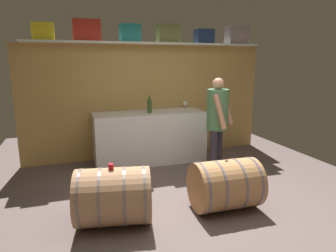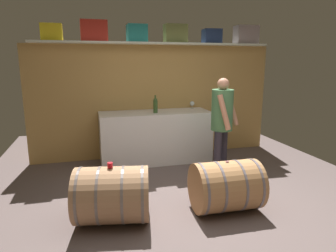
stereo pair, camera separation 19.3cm
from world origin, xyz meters
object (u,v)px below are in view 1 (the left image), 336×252
at_px(toolcase_teal, 130,33).
at_px(wine_barrel_far, 225,185).
at_px(wine_barrel_near, 113,196).
at_px(toolcase_navy, 204,37).
at_px(wine_glass, 185,103).
at_px(toolcase_red, 87,31).
at_px(toolcase_yellow, 43,32).
at_px(toolcase_grey, 237,35).
at_px(wine_bottle_green, 150,105).
at_px(tasting_cup, 111,166).
at_px(toolcase_olive, 168,34).
at_px(winemaker_pouring, 218,117).
at_px(work_cabinet, 150,137).

bearing_deg(toolcase_teal, wine_barrel_far, -74.18).
bearing_deg(toolcase_teal, wine_barrel_near, -108.04).
bearing_deg(wine_barrel_near, toolcase_navy, 57.19).
bearing_deg(wine_glass, toolcase_red, 179.85).
xyz_separation_m(toolcase_yellow, toolcase_grey, (3.43, 0.00, 0.03)).
relative_size(wine_bottle_green, wine_glass, 2.23).
xyz_separation_m(toolcase_red, wine_barrel_far, (1.38, -2.23, -1.94)).
relative_size(wine_barrel_near, tasting_cup, 15.45).
distance_m(toolcase_olive, tasting_cup, 2.99).
xyz_separation_m(wine_glass, tasting_cup, (-1.70, -2.15, -0.31)).
distance_m(toolcase_yellow, toolcase_navy, 2.74).
bearing_deg(toolcase_yellow, toolcase_olive, -0.22).
bearing_deg(wine_barrel_far, toolcase_red, 123.29).
height_order(toolcase_navy, winemaker_pouring, toolcase_navy).
distance_m(toolcase_teal, wine_bottle_green, 1.26).
height_order(toolcase_grey, wine_barrel_far, toolcase_grey).
xyz_separation_m(wine_bottle_green, tasting_cup, (-0.92, -1.83, -0.36)).
bearing_deg(wine_glass, toolcase_yellow, 179.89).
bearing_deg(toolcase_navy, wine_barrel_far, -103.19).
height_order(toolcase_olive, wine_bottle_green, toolcase_olive).
distance_m(toolcase_navy, wine_bottle_green, 1.67).
xyz_separation_m(toolcase_teal, wine_barrel_near, (-0.67, -2.15, -1.90)).
relative_size(toolcase_red, work_cabinet, 0.22).
bearing_deg(tasting_cup, toolcase_teal, 72.55).
distance_m(wine_bottle_green, wine_barrel_near, 2.16).
relative_size(toolcase_navy, toolcase_grey, 0.76).
bearing_deg(wine_barrel_near, wine_bottle_green, 74.30).
bearing_deg(wine_bottle_green, toolcase_teal, 126.25).
bearing_deg(toolcase_navy, toolcase_red, -175.52).
bearing_deg(toolcase_teal, toolcase_grey, -0.81).
relative_size(toolcase_teal, wine_bottle_green, 1.09).
bearing_deg(winemaker_pouring, work_cabinet, -96.15).
height_order(toolcase_teal, toolcase_olive, toolcase_olive).
bearing_deg(winemaker_pouring, wine_glass, -133.60).
bearing_deg(toolcase_yellow, toolcase_red, -0.22).
bearing_deg(wine_glass, wine_bottle_green, -157.57).
xyz_separation_m(toolcase_yellow, toolcase_navy, (2.74, 0.00, -0.01)).
height_order(wine_bottle_green, tasting_cup, wine_bottle_green).
height_order(tasting_cup, winemaker_pouring, winemaker_pouring).
bearing_deg(wine_bottle_green, wine_barrel_far, -77.37).
relative_size(toolcase_yellow, tasting_cup, 5.54).
relative_size(toolcase_yellow, wine_bottle_green, 1.07).
xyz_separation_m(tasting_cup, winemaker_pouring, (1.74, 0.93, 0.27)).
bearing_deg(toolcase_grey, tasting_cup, -139.34).
distance_m(wine_bottle_green, tasting_cup, 2.07).
height_order(wine_barrel_near, wine_barrel_far, wine_barrel_near).
height_order(wine_glass, wine_barrel_near, wine_glass).
bearing_deg(toolcase_yellow, wine_barrel_near, -72.28).
distance_m(toolcase_yellow, wine_barrel_near, 2.95).
height_order(toolcase_navy, wine_barrel_far, toolcase_navy).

